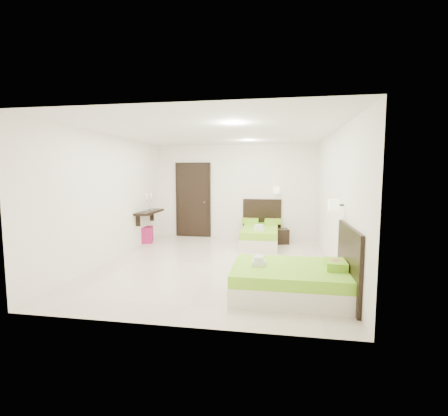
% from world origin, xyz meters
% --- Properties ---
extents(floor, '(5.50, 5.50, 0.00)m').
position_xyz_m(floor, '(0.00, 0.00, 0.00)').
color(floor, beige).
rests_on(floor, ground).
extents(bed_single, '(1.06, 1.76, 1.46)m').
position_xyz_m(bed_single, '(0.77, 1.96, 0.27)').
color(bed_single, beige).
rests_on(bed_single, ground).
extents(bed_double, '(1.70, 1.45, 1.40)m').
position_xyz_m(bed_double, '(1.47, -1.51, 0.25)').
color(bed_double, beige).
rests_on(bed_double, ground).
extents(nightstand, '(0.50, 0.46, 0.38)m').
position_xyz_m(nightstand, '(1.26, 2.15, 0.19)').
color(nightstand, black).
rests_on(nightstand, ground).
extents(ottoman, '(0.52, 0.52, 0.42)m').
position_xyz_m(ottoman, '(-2.25, 1.67, 0.21)').
color(ottoman, '#96144B').
rests_on(ottoman, ground).
extents(door, '(1.02, 0.15, 2.14)m').
position_xyz_m(door, '(-1.20, 2.70, 1.05)').
color(door, black).
rests_on(door, ground).
extents(console_shelf, '(0.35, 1.20, 0.78)m').
position_xyz_m(console_shelf, '(-2.08, 1.60, 0.82)').
color(console_shelf, black).
rests_on(console_shelf, ground).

